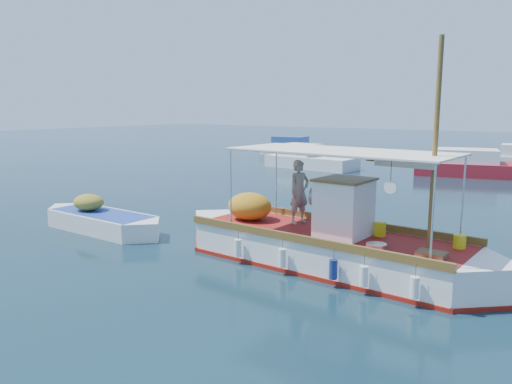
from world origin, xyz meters
The scene contains 6 objects.
ground centered at (0.00, 0.00, 0.00)m, with size 160.00×160.00×0.00m, color black.
fishing_caique centered at (0.61, 0.15, 0.52)m, with size 9.50×3.00×5.80m.
dinghy centered at (-7.28, -0.83, 0.28)m, with size 5.47×1.62×1.33m.
bg_boat_nw centered at (-10.05, 18.48, 0.49)m, with size 6.33×2.86×1.80m.
bg_boat_n centered at (0.60, 20.86, 0.49)m, with size 8.87×4.76×1.80m.
bg_boat_far_w centered at (-15.13, 25.84, 0.49)m, with size 7.02×3.13×1.80m.
Camera 1 is at (6.39, -11.23, 4.10)m, focal length 35.00 mm.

